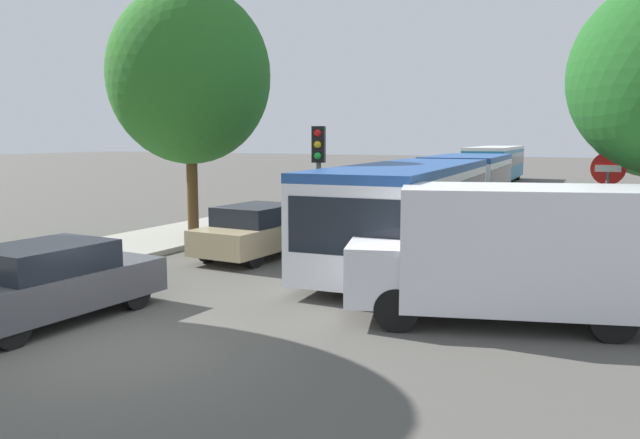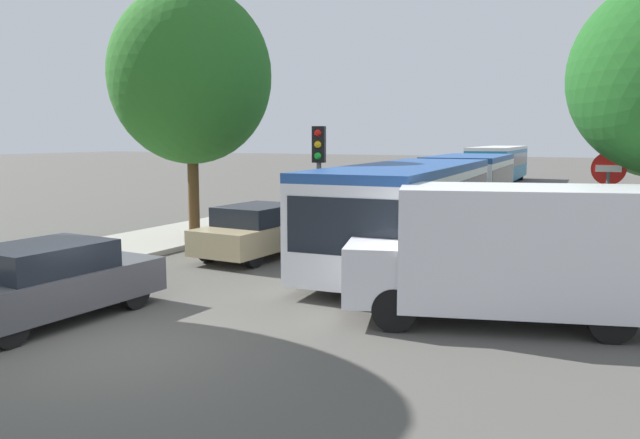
# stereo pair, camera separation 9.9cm
# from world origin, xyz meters

# --- Properties ---
(ground_plane) EXTENTS (200.00, 200.00, 0.00)m
(ground_plane) POSITION_xyz_m (0.00, 0.00, 0.00)
(ground_plane) COLOR #4F4C47
(kerb_strip_left) EXTENTS (3.20, 47.56, 0.14)m
(kerb_strip_left) POSITION_xyz_m (-5.94, 18.78, 0.07)
(kerb_strip_left) COLOR #9E998E
(kerb_strip_left) RESTS_ON ground
(articulated_bus) EXTENTS (3.57, 16.66, 2.46)m
(articulated_bus) POSITION_xyz_m (1.52, 11.77, 1.42)
(articulated_bus) COLOR silver
(articulated_bus) RESTS_ON ground
(city_bus_rear) EXTENTS (3.19, 11.77, 2.51)m
(city_bus_rear) POSITION_xyz_m (-1.79, 37.56, 1.45)
(city_bus_rear) COLOR teal
(city_bus_rear) RESTS_ON ground
(queued_car_graphite) EXTENTS (1.83, 3.95, 1.35)m
(queued_car_graphite) POSITION_xyz_m (-2.02, 0.56, 0.68)
(queued_car_graphite) COLOR #47474C
(queued_car_graphite) RESTS_ON ground
(queued_car_tan) EXTENTS (1.87, 4.02, 1.37)m
(queued_car_tan) POSITION_xyz_m (-1.96, 7.12, 0.69)
(queued_car_tan) COLOR tan
(queued_car_tan) RESTS_ON ground
(queued_car_blue) EXTENTS (1.84, 3.97, 1.35)m
(queued_car_blue) POSITION_xyz_m (-1.76, 12.67, 0.69)
(queued_car_blue) COLOR #284799
(queued_car_blue) RESTS_ON ground
(queued_car_white) EXTENTS (2.05, 4.41, 1.50)m
(queued_car_white) POSITION_xyz_m (-1.92, 18.67, 0.76)
(queued_car_white) COLOR white
(queued_car_white) RESTS_ON ground
(queued_car_navy) EXTENTS (1.84, 3.97, 1.35)m
(queued_car_navy) POSITION_xyz_m (-1.79, 24.49, 0.69)
(queued_car_navy) COLOR navy
(queued_car_navy) RESTS_ON ground
(white_van) EXTENTS (5.35, 3.33, 2.31)m
(white_van) POSITION_xyz_m (4.97, 4.03, 1.24)
(white_van) COLOR silver
(white_van) RESTS_ON ground
(traffic_light) EXTENTS (0.37, 0.39, 3.40)m
(traffic_light) POSITION_xyz_m (-0.29, 7.30, 2.50)
(traffic_light) COLOR #56595E
(traffic_light) RESTS_ON ground
(no_entry_sign) EXTENTS (0.70, 0.08, 2.82)m
(no_entry_sign) POSITION_xyz_m (6.27, 7.92, 1.88)
(no_entry_sign) COLOR #56595E
(no_entry_sign) RESTS_ON ground
(tree_left_mid) EXTENTS (4.75, 4.75, 7.51)m
(tree_left_mid) POSITION_xyz_m (-5.05, 8.32, 4.91)
(tree_left_mid) COLOR #51381E
(tree_left_mid) RESTS_ON ground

